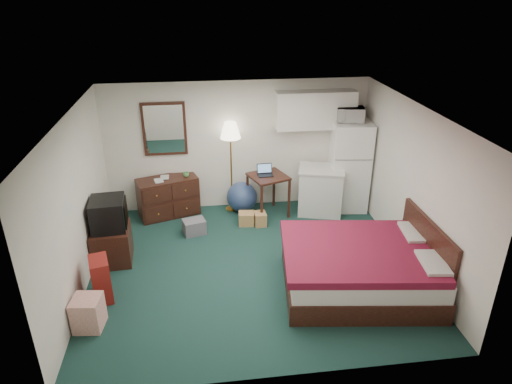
{
  "coord_description": "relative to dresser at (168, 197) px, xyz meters",
  "views": [
    {
      "loc": [
        -0.73,
        -6.04,
        4.14
      ],
      "look_at": [
        0.1,
        0.28,
        1.17
      ],
      "focal_mm": 32.0,
      "sensor_mm": 36.0,
      "label": 1
    }
  ],
  "objects": [
    {
      "name": "book_b",
      "position": [
        -0.12,
        0.03,
        0.49
      ],
      "size": [
        0.16,
        0.02,
        0.22
      ],
      "primitive_type": "imported",
      "rotation": [
        0.0,
        0.0,
        -0.0
      ],
      "color": "#996E46",
      "rests_on": "dresser"
    },
    {
      "name": "desk",
      "position": [
        1.9,
        -0.25,
        0.03
      ],
      "size": [
        0.83,
        0.83,
        0.82
      ],
      "primitive_type": null,
      "rotation": [
        0.0,
        0.0,
        0.35
      ],
      "color": "black",
      "rests_on": "floor"
    },
    {
      "name": "microwave",
      "position": [
        3.44,
        -0.08,
        1.54
      ],
      "size": [
        0.53,
        0.35,
        0.34
      ],
      "primitive_type": "imported",
      "rotation": [
        0.0,
        0.0,
        -0.17
      ],
      "color": "white",
      "rests_on": "fridge"
    },
    {
      "name": "book_a",
      "position": [
        -0.21,
        -0.12,
        0.49
      ],
      "size": [
        0.16,
        0.05,
        0.21
      ],
      "primitive_type": "imported",
      "rotation": [
        0.0,
        0.0,
        0.23
      ],
      "color": "#996E46",
      "rests_on": "dresser"
    },
    {
      "name": "file_bin",
      "position": [
        0.47,
        -0.81,
        -0.25
      ],
      "size": [
        0.44,
        0.38,
        0.27
      ],
      "primitive_type": null,
      "rotation": [
        0.0,
        0.0,
        0.27
      ],
      "color": "slate",
      "rests_on": "floor"
    },
    {
      "name": "fridge",
      "position": [
        3.5,
        -0.1,
        0.5
      ],
      "size": [
        0.8,
        0.8,
        1.75
      ],
      "primitive_type": null,
      "rotation": [
        0.0,
        0.0,
        -0.12
      ],
      "color": "white",
      "rests_on": "floor"
    },
    {
      "name": "walls",
      "position": [
        1.37,
        -1.98,
        0.87
      ],
      "size": [
        5.01,
        4.51,
        2.5
      ],
      "color": "white",
      "rests_on": "floor"
    },
    {
      "name": "cardboard_box_b",
      "position": [
        1.69,
        -0.65,
        -0.25
      ],
      "size": [
        0.22,
        0.26,
        0.25
      ],
      "primitive_type": null,
      "rotation": [
        0.0,
        0.0,
        0.05
      ],
      "color": "#996E46",
      "rests_on": "floor"
    },
    {
      "name": "dresser",
      "position": [
        0.0,
        0.0,
        0.0
      ],
      "size": [
        1.21,
        0.82,
        0.76
      ],
      "primitive_type": null,
      "rotation": [
        0.0,
        0.0,
        0.32
      ],
      "color": "black",
      "rests_on": "floor"
    },
    {
      "name": "suitcase",
      "position": [
        -0.83,
        -2.5,
        -0.05
      ],
      "size": [
        0.34,
        0.45,
        0.65
      ],
      "primitive_type": null,
      "rotation": [
        0.0,
        0.0,
        0.26
      ],
      "color": "maroon",
      "rests_on": "floor"
    },
    {
      "name": "laptop",
      "position": [
        1.84,
        -0.24,
        0.54
      ],
      "size": [
        0.29,
        0.24,
        0.2
      ],
      "primitive_type": null,
      "rotation": [
        0.0,
        0.0,
        0.04
      ],
      "color": "black",
      "rests_on": "desk"
    },
    {
      "name": "retail_box",
      "position": [
        -0.91,
        -3.08,
        -0.15
      ],
      "size": [
        0.4,
        0.4,
        0.45
      ],
      "primitive_type": null,
      "rotation": [
        0.0,
        0.0,
        -0.12
      ],
      "color": "beige",
      "rests_on": "floor"
    },
    {
      "name": "mirror",
      "position": [
        0.02,
        0.24,
        1.27
      ],
      "size": [
        0.8,
        0.06,
        1.0
      ],
      "primitive_type": null,
      "color": "white",
      "rests_on": "walls"
    },
    {
      "name": "kitchen_counter",
      "position": [
        2.92,
        -0.27,
        0.06
      ],
      "size": [
        0.95,
        0.81,
        0.89
      ],
      "primitive_type": null,
      "rotation": [
        0.0,
        0.0,
        -0.27
      ],
      "color": "silver",
      "rests_on": "floor"
    },
    {
      "name": "floor_lamp",
      "position": [
        1.23,
        0.07,
        0.51
      ],
      "size": [
        0.48,
        0.48,
        1.78
      ],
      "primitive_type": null,
      "rotation": [
        0.0,
        0.0,
        -0.3
      ],
      "color": "gold",
      "rests_on": "floor"
    },
    {
      "name": "tv_stand",
      "position": [
        -0.83,
        -1.51,
        -0.08
      ],
      "size": [
        0.63,
        0.68,
        0.59
      ],
      "primitive_type": null,
      "rotation": [
        0.0,
        0.0,
        0.06
      ],
      "color": "black",
      "rests_on": "floor"
    },
    {
      "name": "headboard",
      "position": [
        3.83,
        -2.75,
        0.17
      ],
      "size": [
        0.06,
        1.56,
        1.0
      ],
      "primitive_type": null,
      "color": "black",
      "rests_on": "walls"
    },
    {
      "name": "upper_cabinets",
      "position": [
        2.82,
        0.1,
        1.57
      ],
      "size": [
        1.5,
        0.35,
        0.7
      ],
      "primitive_type": null,
      "color": "silver",
      "rests_on": "walls"
    },
    {
      "name": "cardboard_box_a",
      "position": [
        1.44,
        -0.59,
        -0.26
      ],
      "size": [
        0.31,
        0.27,
        0.24
      ],
      "primitive_type": null,
      "rotation": [
        0.0,
        0.0,
        -0.1
      ],
      "color": "#996E46",
      "rests_on": "floor"
    },
    {
      "name": "floor",
      "position": [
        1.37,
        -1.98,
        -0.38
      ],
      "size": [
        5.0,
        4.5,
        0.01
      ],
      "primitive_type": "cube",
      "color": "#1C403C",
      "rests_on": "ground"
    },
    {
      "name": "crt_tv",
      "position": [
        -0.83,
        -1.48,
        0.46
      ],
      "size": [
        0.57,
        0.61,
        0.49
      ],
      "primitive_type": null,
      "rotation": [
        0.0,
        0.0,
        0.07
      ],
      "color": "black",
      "rests_on": "tv_stand"
    },
    {
      "name": "bed",
      "position": [
        2.85,
        -2.75,
        -0.04
      ],
      "size": [
        2.34,
        1.93,
        0.69
      ],
      "primitive_type": null,
      "rotation": [
        0.0,
        0.0,
        -0.13
      ],
      "color": "#5E091D",
      "rests_on": "floor"
    },
    {
      "name": "ceiling",
      "position": [
        1.37,
        -1.98,
        2.12
      ],
      "size": [
        5.0,
        4.5,
        0.01
      ],
      "primitive_type": "cube",
      "color": "white",
      "rests_on": "walls"
    },
    {
      "name": "exercise_ball",
      "position": [
        1.41,
        -0.02,
        -0.08
      ],
      "size": [
        0.64,
        0.64,
        0.59
      ],
      "primitive_type": "sphere",
      "rotation": [
        0.0,
        0.0,
        0.07
      ],
      "color": "navy",
      "rests_on": "floor"
    },
    {
      "name": "mug",
      "position": [
        0.37,
        0.04,
        0.43
      ],
      "size": [
        0.11,
        0.09,
        0.11
      ],
      "primitive_type": "imported",
      "rotation": [
        0.0,
        0.0,
        0.03
      ],
      "color": "#549F50",
      "rests_on": "dresser"
    }
  ]
}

